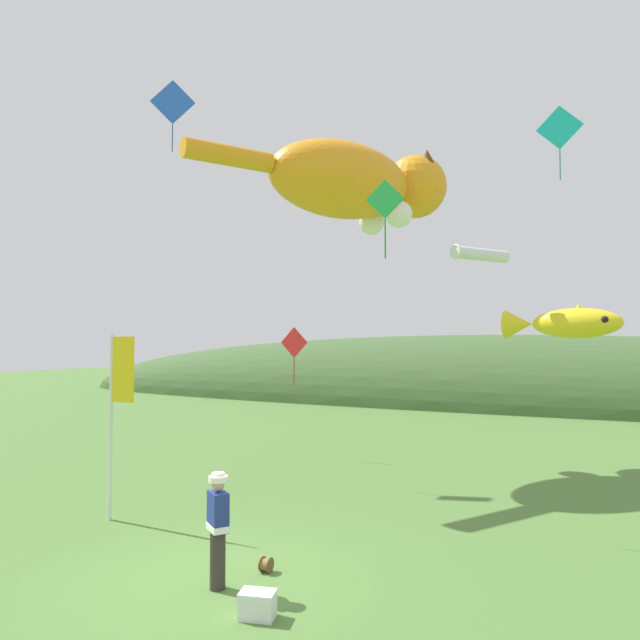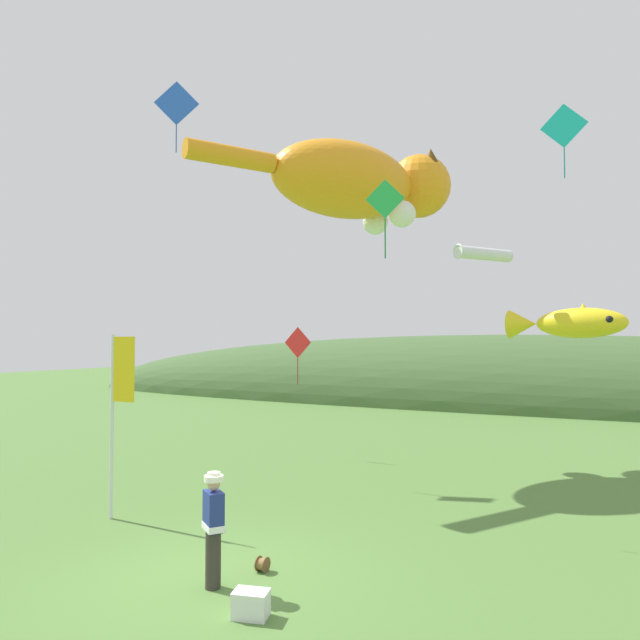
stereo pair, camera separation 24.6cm
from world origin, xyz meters
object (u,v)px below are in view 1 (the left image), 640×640
(kite_spool, at_px, (266,565))
(kite_fish_windsock, at_px, (563,323))
(kite_diamond_red, at_px, (294,343))
(festival_attendant, at_px, (218,526))
(kite_diamond_green, at_px, (385,200))
(festival_banner_pole, at_px, (117,398))
(kite_giant_cat, at_px, (358,184))
(kite_tube_streamer, at_px, (480,254))
(kite_diamond_blue, at_px, (173,102))
(picnic_cooler, at_px, (257,605))
(kite_diamond_teal, at_px, (560,128))

(kite_spool, height_order, kite_fish_windsock, kite_fish_windsock)
(kite_diamond_red, bearing_deg, festival_attendant, -68.69)
(kite_diamond_green, height_order, kite_diamond_red, kite_diamond_green)
(festival_banner_pole, height_order, kite_giant_cat, kite_giant_cat)
(kite_tube_streamer, height_order, kite_diamond_blue, kite_diamond_blue)
(festival_attendant, relative_size, kite_fish_windsock, 0.53)
(kite_diamond_green, bearing_deg, festival_banner_pole, -150.65)
(kite_spool, relative_size, kite_tube_streamer, 0.13)
(kite_diamond_green, relative_size, kite_diamond_red, 0.91)
(kite_diamond_red, bearing_deg, kite_spool, -64.89)
(kite_fish_windsock, height_order, kite_diamond_blue, kite_diamond_blue)
(kite_spool, relative_size, kite_fish_windsock, 0.07)
(kite_giant_cat, height_order, kite_diamond_blue, kite_diamond_blue)
(kite_diamond_blue, relative_size, kite_diamond_red, 1.20)
(picnic_cooler, xyz_separation_m, kite_diamond_teal, (3.54, 11.19, 9.95))
(festival_banner_pole, bearing_deg, kite_spool, -12.75)
(kite_diamond_green, bearing_deg, picnic_cooler, -91.23)
(festival_banner_pole, height_order, kite_diamond_green, kite_diamond_green)
(festival_attendant, bearing_deg, kite_fish_windsock, 66.49)
(kite_diamond_green, xyz_separation_m, kite_diamond_teal, (3.42, 5.96, 3.15))
(kite_giant_cat, distance_m, kite_diamond_blue, 6.57)
(kite_tube_streamer, bearing_deg, kite_diamond_red, 177.42)
(picnic_cooler, relative_size, kite_diamond_green, 0.31)
(festival_banner_pole, xyz_separation_m, kite_fish_windsock, (8.52, 8.70, 1.75))
(kite_diamond_green, relative_size, kite_diamond_blue, 0.76)
(kite_fish_windsock, bearing_deg, kite_tube_streamer, -153.04)
(festival_attendant, distance_m, kite_diamond_green, 7.73)
(picnic_cooler, relative_size, kite_fish_windsock, 0.16)
(kite_diamond_blue, bearing_deg, festival_banner_pole, -60.80)
(kite_diamond_blue, bearing_deg, picnic_cooler, -43.80)
(kite_spool, distance_m, kite_diamond_green, 7.90)
(kite_diamond_teal, relative_size, kite_diamond_blue, 0.94)
(kite_giant_cat, distance_m, kite_fish_windsock, 7.55)
(kite_diamond_teal, bearing_deg, kite_giant_cat, -169.06)
(kite_fish_windsock, distance_m, kite_tube_streamer, 3.13)
(kite_fish_windsock, distance_m, kite_diamond_green, 7.27)
(kite_diamond_green, bearing_deg, kite_diamond_blue, 163.85)
(kite_spool, relative_size, picnic_cooler, 0.45)
(kite_diamond_teal, xyz_separation_m, kite_diamond_red, (-8.37, -0.93, -6.37))
(festival_attendant, bearing_deg, kite_spool, 67.64)
(festival_attendant, distance_m, kite_diamond_blue, 14.43)
(picnic_cooler, relative_size, kite_tube_streamer, 0.30)
(kite_giant_cat, xyz_separation_m, kite_diamond_green, (2.52, -4.81, -1.90))
(festival_banner_pole, xyz_separation_m, kite_diamond_blue, (-2.89, 5.17, 8.96))
(kite_giant_cat, distance_m, kite_diamond_teal, 6.18)
(kite_diamond_red, bearing_deg, kite_diamond_teal, 6.32)
(festival_attendant, relative_size, kite_diamond_green, 0.99)
(kite_tube_streamer, bearing_deg, festival_banner_pole, -129.94)
(kite_fish_windsock, xyz_separation_m, kite_diamond_red, (-8.38, -0.81, -0.59))
(festival_attendant, xyz_separation_m, kite_tube_streamer, (2.44, 9.45, 5.39))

